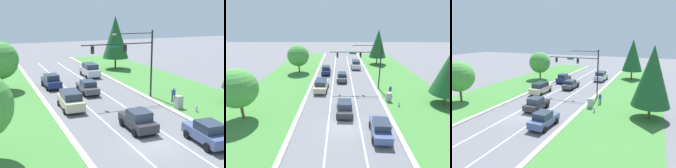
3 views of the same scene
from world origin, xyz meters
The scene contains 16 objects.
ground_plane centered at (0.00, 0.00, 0.00)m, with size 160.00×160.00×0.00m, color slate.
curb_strip_right centered at (5.65, 0.00, 0.07)m, with size 0.50×90.00×0.15m.
curb_strip_left centered at (-5.65, 0.00, 0.07)m, with size 0.50×90.00×0.15m.
lane_stripe_inner_left centered at (-1.80, 0.00, 0.00)m, with size 0.14×81.00×0.01m.
lane_stripe_inner_right centered at (1.80, 0.00, 0.00)m, with size 0.14×81.00×0.01m.
traffic_signal_mast centered at (3.73, 11.49, 5.19)m, with size 8.42×0.41×7.73m.
slate_blue_sedan centered at (3.64, -1.57, 0.88)m, with size 2.13×4.27×1.78m.
navy_sedan centered at (-3.53, 20.44, 0.89)m, with size 2.08×4.59×1.82m.
charcoal_sedan centered at (0.11, 2.91, 0.87)m, with size 2.09×4.22×1.76m.
silver_suv centered at (3.41, 25.32, 1.02)m, with size 2.29×4.98×2.01m.
champagne_suv centered at (-3.59, 10.71, 0.96)m, with size 2.27×4.88×1.89m.
graphite_sedan centered at (-0.05, 15.91, 0.83)m, with size 2.06×4.75×1.63m.
utility_cabinet centered at (6.59, 6.45, 0.70)m, with size 0.70×0.60×1.39m.
pedestrian centered at (7.37, 8.61, 0.94)m, with size 0.40×0.26×1.69m.
fire_hydrant centered at (7.60, 4.82, 0.34)m, with size 0.34×0.20×0.70m.
conifer_near_right_tree centered at (9.41, 29.44, 5.47)m, with size 4.40×4.40×9.00m.
Camera 1 is at (-11.42, -19.10, 9.84)m, focal length 50.00 mm.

